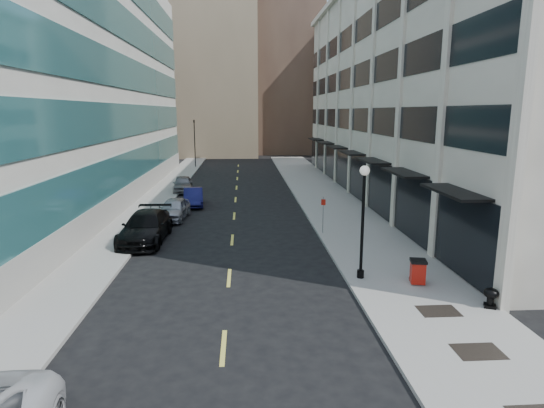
{
  "coord_description": "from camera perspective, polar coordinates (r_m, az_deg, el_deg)",
  "views": [
    {
      "loc": [
        0.69,
        -10.94,
        7.16
      ],
      "look_at": [
        2.12,
        11.66,
        2.53
      ],
      "focal_mm": 30.0,
      "sensor_mm": 36.0,
      "label": 1
    }
  ],
  "objects": [
    {
      "name": "sidewalk_right",
      "position": [
        32.46,
        8.59,
        -1.18
      ],
      "size": [
        5.0,
        80.0,
        0.15
      ],
      "primitive_type": "cube",
      "color": "gray",
      "rests_on": "ground"
    },
    {
      "name": "skyline_tan_near",
      "position": [
        79.37,
        -7.29,
        16.41
      ],
      "size": [
        14.0,
        18.0,
        28.0
      ],
      "primitive_type": "cube",
      "color": "#8C785C",
      "rests_on": "ground"
    },
    {
      "name": "lamppost",
      "position": [
        19.31,
        11.35,
        -0.95
      ],
      "size": [
        0.41,
        0.41,
        4.95
      ],
      "color": "black",
      "rests_on": "sidewalk_right"
    },
    {
      "name": "car_silver_sedan",
      "position": [
        31.26,
        -12.2,
        -0.61
      ],
      "size": [
        2.02,
        4.31,
        1.43
      ],
      "primitive_type": "imported",
      "rotation": [
        0.0,
        0.0,
        -0.08
      ],
      "color": "#9FA2A8",
      "rests_on": "ground"
    },
    {
      "name": "skyline_brown",
      "position": [
        83.84,
        1.49,
        18.3
      ],
      "size": [
        12.0,
        16.0,
        34.0
      ],
      "primitive_type": "cube",
      "color": "brown",
      "rests_on": "ground"
    },
    {
      "name": "car_black_pickup",
      "position": [
        26.31,
        -15.57,
        -2.82
      ],
      "size": [
        2.44,
        5.73,
        1.65
      ],
      "primitive_type": "imported",
      "rotation": [
        0.0,
        0.0,
        -0.02
      ],
      "color": "black",
      "rests_on": "ground"
    },
    {
      "name": "sign_post",
      "position": [
        26.6,
        6.45,
        -0.68
      ],
      "size": [
        0.25,
        0.1,
        2.15
      ],
      "rotation": [
        0.0,
        0.0,
        -0.29
      ],
      "color": "slate",
      "rests_on": "sidewalk_right"
    },
    {
      "name": "skyline_tan_far",
      "position": [
        90.22,
        -13.37,
        13.7
      ],
      "size": [
        12.0,
        14.0,
        22.0
      ],
      "primitive_type": "cube",
      "color": "#8C785C",
      "rests_on": "ground"
    },
    {
      "name": "sidewalk_left",
      "position": [
        32.54,
        -16.29,
        -1.49
      ],
      "size": [
        3.0,
        80.0,
        0.15
      ],
      "primitive_type": "cube",
      "color": "gray",
      "rests_on": "ground"
    },
    {
      "name": "road_centerline",
      "position": [
        28.85,
        -4.88,
        -2.85
      ],
      "size": [
        0.15,
        68.2,
        0.01
      ],
      "color": "#D8CC4C",
      "rests_on": "ground"
    },
    {
      "name": "car_blue_sedan",
      "position": [
        35.53,
        -9.84,
        0.87
      ],
      "size": [
        1.85,
        4.24,
        1.35
      ],
      "primitive_type": "imported",
      "rotation": [
        0.0,
        0.0,
        0.1
      ],
      "color": "#13144A",
      "rests_on": "ground"
    },
    {
      "name": "traffic_signal",
      "position": [
        59.28,
        -9.76,
        10.0
      ],
      "size": [
        0.66,
        0.66,
        6.98
      ],
      "color": "black",
      "rests_on": "ground"
    },
    {
      "name": "building_right",
      "position": [
        41.3,
        20.12,
        13.42
      ],
      "size": [
        15.3,
        46.5,
        18.25
      ],
      "color": "beige",
      "rests_on": "ground"
    },
    {
      "name": "grate_mid",
      "position": [
        15.47,
        24.46,
        -16.49
      ],
      "size": [
        1.4,
        1.0,
        0.01
      ],
      "primitive_type": "cube",
      "color": "black",
      "rests_on": "sidewalk_right"
    },
    {
      "name": "trash_bin",
      "position": [
        19.87,
        17.83,
        -7.98
      ],
      "size": [
        0.75,
        0.77,
        1.03
      ],
      "rotation": [
        0.0,
        0.0,
        -0.21
      ],
      "color": "#A9140B",
      "rests_on": "sidewalk_right"
    },
    {
      "name": "car_grey_sedan",
      "position": [
        41.8,
        -11.13,
        2.48
      ],
      "size": [
        2.1,
        4.39,
        1.45
      ],
      "primitive_type": "imported",
      "rotation": [
        0.0,
        0.0,
        0.1
      ],
      "color": "slate",
      "rests_on": "ground"
    },
    {
      "name": "urn_planter",
      "position": [
        18.59,
        25.77,
        -10.32
      ],
      "size": [
        0.53,
        0.53,
        0.74
      ],
      "rotation": [
        0.0,
        0.0,
        -0.4
      ],
      "color": "black",
      "rests_on": "sidewalk_right"
    },
    {
      "name": "skyline_stone",
      "position": [
        78.91,
        9.32,
        13.47
      ],
      "size": [
        10.0,
        14.0,
        20.0
      ],
      "primitive_type": "cube",
      "color": "beige",
      "rests_on": "ground"
    },
    {
      "name": "ground",
      "position": [
        13.09,
        -6.51,
        -21.69
      ],
      "size": [
        160.0,
        160.0,
        0.0
      ],
      "primitive_type": "plane",
      "color": "black",
      "rests_on": "ground"
    },
    {
      "name": "grate_far",
      "position": [
        17.72,
        20.17,
        -12.49
      ],
      "size": [
        1.4,
        1.0,
        0.01
      ],
      "primitive_type": "cube",
      "color": "black",
      "rests_on": "sidewalk_right"
    },
    {
      "name": "building_left",
      "position": [
        41.52,
        -28.16,
        14.14
      ],
      "size": [
        16.14,
        46.0,
        20.0
      ],
      "color": "beige",
      "rests_on": "ground"
    }
  ]
}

